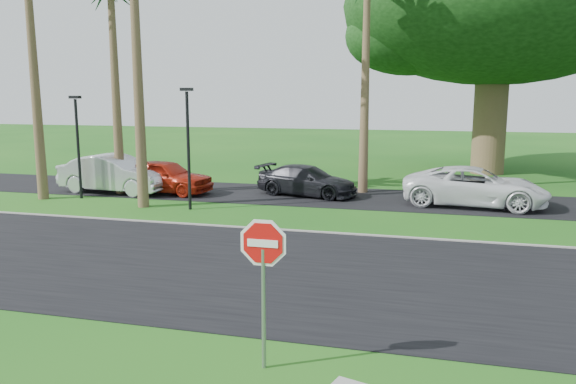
# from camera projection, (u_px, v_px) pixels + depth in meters

# --- Properties ---
(ground) EXTENTS (120.00, 120.00, 0.00)m
(ground) POSITION_uv_depth(u_px,v_px,m) (282.00, 300.00, 12.14)
(ground) COLOR #155014
(ground) RESTS_ON ground
(road) EXTENTS (120.00, 8.00, 0.02)m
(road) POSITION_uv_depth(u_px,v_px,m) (303.00, 272.00, 14.04)
(road) COLOR black
(road) RESTS_ON ground
(parking_strip) EXTENTS (120.00, 5.00, 0.02)m
(parking_strip) POSITION_uv_depth(u_px,v_px,m) (358.00, 198.00, 24.06)
(parking_strip) COLOR black
(parking_strip) RESTS_ON ground
(curb) EXTENTS (120.00, 0.12, 0.06)m
(curb) POSITION_uv_depth(u_px,v_px,m) (332.00, 233.00, 17.90)
(curb) COLOR gray
(curb) RESTS_ON ground
(stop_sign_near) EXTENTS (1.05, 0.07, 2.62)m
(stop_sign_near) POSITION_uv_depth(u_px,v_px,m) (263.00, 263.00, 8.85)
(stop_sign_near) COLOR gray
(stop_sign_near) RESTS_ON ground
(canopy_tree) EXTENTS (16.50, 16.50, 13.12)m
(canopy_tree) POSITION_uv_depth(u_px,v_px,m) (497.00, 8.00, 30.09)
(canopy_tree) COLOR brown
(canopy_tree) RESTS_ON ground
(streetlight_left) EXTENTS (0.45, 0.25, 4.34)m
(streetlight_left) POSITION_uv_depth(u_px,v_px,m) (78.00, 140.00, 23.61)
(streetlight_left) COLOR black
(streetlight_left) RESTS_ON ground
(streetlight_right) EXTENTS (0.45, 0.25, 4.64)m
(streetlight_right) POSITION_uv_depth(u_px,v_px,m) (188.00, 141.00, 21.27)
(streetlight_right) COLOR black
(streetlight_right) RESTS_ON ground
(car_silver) EXTENTS (5.26, 2.20, 1.69)m
(car_silver) POSITION_uv_depth(u_px,v_px,m) (115.00, 174.00, 25.25)
(car_silver) COLOR silver
(car_silver) RESTS_ON ground
(car_red) EXTENTS (4.60, 2.30, 1.51)m
(car_red) POSITION_uv_depth(u_px,v_px,m) (165.00, 177.00, 25.14)
(car_red) COLOR #A81E0E
(car_red) RESTS_ON ground
(car_dark) EXTENTS (4.79, 2.80, 1.30)m
(car_dark) POSITION_uv_depth(u_px,v_px,m) (307.00, 181.00, 24.56)
(car_dark) COLOR black
(car_dark) RESTS_ON ground
(car_minivan) EXTENTS (5.79, 3.11, 1.54)m
(car_minivan) POSITION_uv_depth(u_px,v_px,m) (475.00, 187.00, 22.22)
(car_minivan) COLOR white
(car_minivan) RESTS_ON ground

